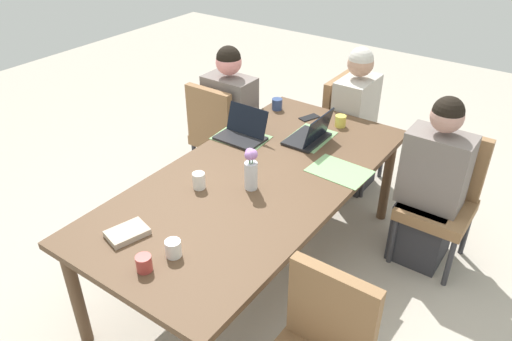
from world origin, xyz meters
TOP-DOWN VIEW (x-y plane):
  - ground_plane at (0.00, 0.00)m, footprint 10.00×10.00m
  - dining_table at (0.00, 0.00)m, footprint 2.25×1.07m
  - chair_far_left_near at (-0.86, 0.90)m, footprint 0.44×0.44m
  - person_far_left_near at (-0.79, 0.84)m, footprint 0.36×0.40m
  - chair_near_left_mid at (-0.71, -0.87)m, footprint 0.44×0.44m
  - person_near_left_mid at (-0.79, -0.81)m, footprint 0.36×0.40m
  - chair_head_left_left_far at (-1.40, -0.06)m, footprint 0.44×0.44m
  - person_head_left_left_far at (-1.34, 0.02)m, footprint 0.40×0.36m
  - flower_vase at (0.11, 0.04)m, footprint 0.08×0.08m
  - placemat_far_left_near at (-0.35, 0.38)m, footprint 0.28×0.37m
  - placemat_near_left_mid at (-0.35, -0.38)m, footprint 0.28×0.38m
  - placemat_head_left_left_far at (-0.63, 0.01)m, footprint 0.37×0.27m
  - laptop_head_left_left_far at (-0.59, 0.03)m, footprint 0.32×0.22m
  - laptop_near_left_mid at (-0.36, -0.37)m, footprint 0.22×0.32m
  - coffee_mug_near_left at (0.80, 0.08)m, footprint 0.08×0.08m
  - coffee_mug_near_right at (-0.91, 0.10)m, footprint 0.08×0.08m
  - coffee_mug_centre_left at (-0.89, -0.44)m, footprint 0.08×0.08m
  - coffee_mug_centre_right at (0.95, 0.04)m, footprint 0.07×0.07m
  - coffee_mug_far_left at (0.28, -0.21)m, footprint 0.07×0.07m
  - book_red_cover at (0.82, -0.22)m, footprint 0.23×0.19m
  - phone_black at (-0.90, -0.15)m, footprint 0.17×0.12m

SIDE VIEW (x-z plane):
  - ground_plane at x=0.00m, z-range 0.00..0.00m
  - chair_far_left_near at x=-0.86m, z-range 0.05..0.95m
  - chair_near_left_mid at x=-0.71m, z-range 0.05..0.95m
  - chair_head_left_left_far at x=-1.40m, z-range 0.05..0.95m
  - person_far_left_near at x=-0.79m, z-range -0.07..1.12m
  - person_near_left_mid at x=-0.79m, z-range -0.07..1.12m
  - person_head_left_left_far at x=-1.34m, z-range -0.07..1.12m
  - dining_table at x=0.00m, z-range 0.30..1.04m
  - placemat_far_left_near at x=-0.35m, z-range 0.74..0.74m
  - placemat_near_left_mid at x=-0.35m, z-range 0.74..0.74m
  - placemat_head_left_left_far at x=-0.63m, z-range 0.74..0.74m
  - phone_black at x=-0.90m, z-range 0.74..0.75m
  - book_red_cover at x=0.82m, z-range 0.74..0.77m
  - coffee_mug_centre_right at x=0.95m, z-range 0.74..0.82m
  - coffee_mug_near_right at x=-0.91m, z-range 0.74..0.82m
  - coffee_mug_centre_left at x=-0.89m, z-range 0.74..0.83m
  - coffee_mug_near_left at x=0.80m, z-range 0.74..0.83m
  - laptop_near_left_mid at x=-0.36m, z-range 0.68..0.89m
  - laptop_head_left_left_far at x=-0.59m, z-range 0.68..0.89m
  - coffee_mug_far_left at x=0.28m, z-range 0.74..0.84m
  - flower_vase at x=0.11m, z-range 0.75..1.01m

